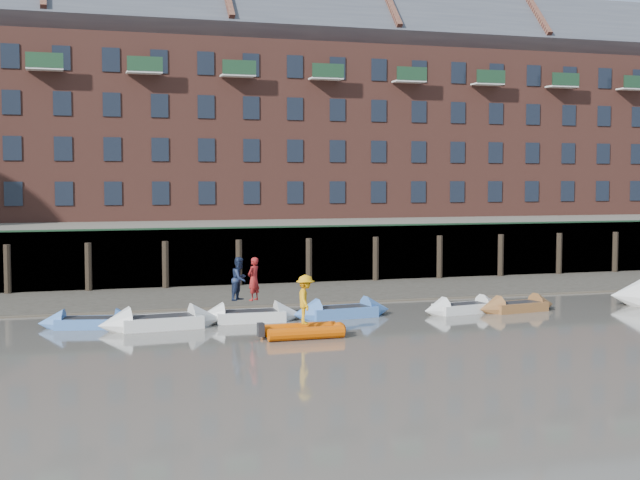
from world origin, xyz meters
name	(u,v)px	position (x,y,z in m)	size (l,w,h in m)	color
ground	(438,363)	(0.00, 0.00, 0.00)	(220.00, 220.00, 0.00)	#605B52
foreshore	(292,294)	(0.00, 18.00, 0.00)	(110.00, 8.00, 0.50)	#3D382F
mud_band	(311,303)	(0.00, 14.60, 0.00)	(110.00, 1.60, 0.10)	#4C4336
river_wall	(272,256)	(0.00, 22.38, 1.59)	(110.00, 1.23, 3.30)	#2D2A26
bank_terrace	(226,240)	(0.00, 36.00, 1.60)	(110.00, 28.00, 3.20)	#5E594D
apartment_terrace	(222,81)	(0.00, 36.99, 12.82)	(80.60, 15.56, 20.98)	brown
rowboat_1	(90,323)	(-10.43, 10.30, 0.21)	(4.25, 2.00, 1.19)	#426FB7
rowboat_2	(161,322)	(-7.73, 9.35, 0.25)	(5.06, 1.91, 1.43)	silver
rowboat_3	(250,316)	(-3.99, 10.01, 0.23)	(4.49, 1.47, 1.29)	silver
rowboat_4	(342,312)	(0.05, 9.99, 0.23)	(4.64, 1.78, 1.31)	#426FB7
rowboat_5	(463,308)	(5.60, 9.61, 0.21)	(4.19, 1.82, 1.18)	silver
rowboat_6	(517,307)	(8.12, 9.31, 0.21)	(4.20, 1.78, 1.18)	brown
rib_tender	(306,331)	(-2.77, 5.79, 0.24)	(3.17, 1.52, 0.55)	#CC4901
person_rower_a	(254,279)	(-3.80, 10.06, 1.77)	(0.66, 0.43, 1.81)	maroon
person_rower_b	(240,279)	(-4.35, 10.25, 1.78)	(0.88, 0.69, 1.82)	#19233F
person_rib_crew	(305,299)	(-2.80, 5.73, 1.44)	(1.19, 0.69, 1.85)	orange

